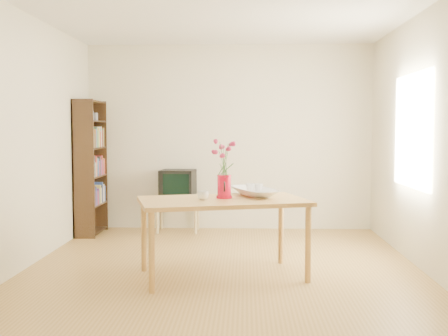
{
  "coord_description": "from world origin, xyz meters",
  "views": [
    {
      "loc": [
        0.23,
        -5.68,
        1.42
      ],
      "look_at": [
        0.0,
        0.3,
        1.0
      ],
      "focal_mm": 45.0,
      "sensor_mm": 36.0,
      "label": 1
    }
  ],
  "objects_px": {
    "pitcher": "(224,187)",
    "mug": "(203,195)",
    "bowl": "(254,173)",
    "table": "(223,207)",
    "television": "(178,184)"
  },
  "relations": [
    {
      "from": "pitcher",
      "to": "bowl",
      "type": "relative_size",
      "value": 0.48
    },
    {
      "from": "pitcher",
      "to": "mug",
      "type": "xyz_separation_m",
      "value": [
        -0.19,
        -0.15,
        -0.06
      ]
    },
    {
      "from": "table",
      "to": "mug",
      "type": "xyz_separation_m",
      "value": [
        -0.18,
        -0.07,
        0.11
      ]
    },
    {
      "from": "bowl",
      "to": "television",
      "type": "distance_m",
      "value": 2.34
    },
    {
      "from": "mug",
      "to": "television",
      "type": "height_order",
      "value": "television"
    },
    {
      "from": "table",
      "to": "mug",
      "type": "relative_size",
      "value": 15.9
    },
    {
      "from": "table",
      "to": "pitcher",
      "type": "bearing_deg",
      "value": 66.67
    },
    {
      "from": "mug",
      "to": "television",
      "type": "distance_m",
      "value": 2.49
    },
    {
      "from": "pitcher",
      "to": "mug",
      "type": "bearing_deg",
      "value": -146.48
    },
    {
      "from": "mug",
      "to": "pitcher",
      "type": "bearing_deg",
      "value": 157.85
    },
    {
      "from": "mug",
      "to": "television",
      "type": "relative_size",
      "value": 0.22
    },
    {
      "from": "table",
      "to": "television",
      "type": "xyz_separation_m",
      "value": [
        -0.71,
        2.36,
        -0.02
      ]
    },
    {
      "from": "table",
      "to": "pitcher",
      "type": "relative_size",
      "value": 7.56
    },
    {
      "from": "mug",
      "to": "bowl",
      "type": "relative_size",
      "value": 0.23
    },
    {
      "from": "table",
      "to": "mug",
      "type": "height_order",
      "value": "mug"
    }
  ]
}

